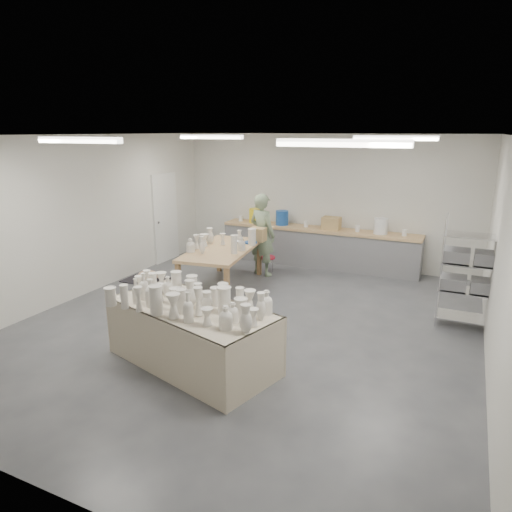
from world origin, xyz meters
The scene contains 9 objects.
room centered at (-0.11, 0.08, 2.06)m, with size 8.00×8.02×3.00m.
back_counter centered at (-0.01, 3.68, 0.49)m, with size 4.60×0.60×1.24m.
wire_shelf centered at (3.20, 1.40, 0.92)m, with size 0.88×0.48×1.80m.
drying_table centered at (-0.11, -1.51, 0.46)m, with size 2.55×1.73×1.20m.
work_table centered at (-1.24, 1.52, 0.82)m, with size 1.38×2.30×1.17m.
rug centered at (-2.90, 1.12, 0.01)m, with size 1.00×0.70×0.02m, color black.
cat centered at (-2.88, 1.11, 0.12)m, with size 0.49×0.36×0.20m.
potter centered at (-0.90, 2.54, 0.89)m, with size 0.65×0.43×1.78m, color gray.
red_stool centered at (-0.90, 2.81, 0.30)m, with size 0.40×0.40×0.34m.
Camera 1 is at (3.03, -6.23, 3.06)m, focal length 32.00 mm.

